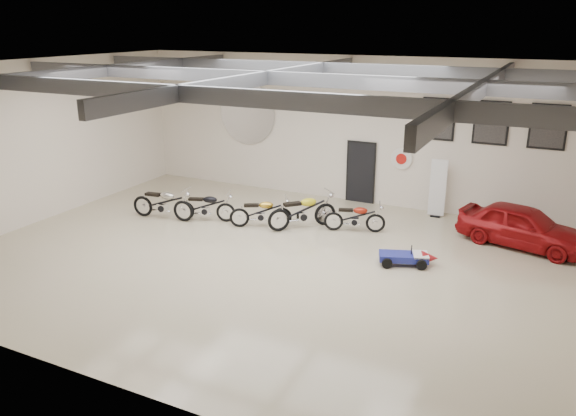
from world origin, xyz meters
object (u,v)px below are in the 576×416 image
at_px(motorcycle_yellow, 302,211).
at_px(go_kart, 409,255).
at_px(motorcycle_black, 205,206).
at_px(vintage_car, 523,226).
at_px(motorcycle_red, 355,217).
at_px(motorcycle_silver, 162,202).
at_px(banner_stand, 438,189).
at_px(motorcycle_gold, 261,212).

distance_m(motorcycle_yellow, go_kart, 3.87).
relative_size(motorcycle_yellow, go_kart, 1.42).
xyz_separation_m(motorcycle_black, vintage_car, (9.21, 2.12, 0.10)).
bearing_deg(motorcycle_black, vintage_car, -5.61).
bearing_deg(go_kart, motorcycle_red, 121.08).
xyz_separation_m(motorcycle_silver, motorcycle_red, (5.92, 1.60, -0.08)).
relative_size(motorcycle_red, go_kart, 1.17).
distance_m(motorcycle_red, go_kart, 2.72).
bearing_deg(banner_stand, motorcycle_black, -154.31).
height_order(motorcycle_silver, go_kart, motorcycle_silver).
xyz_separation_m(banner_stand, motorcycle_red, (-1.92, -2.45, -0.48)).
bearing_deg(motorcycle_gold, motorcycle_yellow, -8.21).
relative_size(banner_stand, motorcycle_silver, 0.90).
xyz_separation_m(motorcycle_black, motorcycle_red, (4.59, 1.17, -0.03)).
bearing_deg(go_kart, motorcycle_silver, 159.49).
relative_size(motorcycle_silver, motorcycle_black, 1.11).
xyz_separation_m(motorcycle_silver, motorcycle_black, (1.33, 0.43, -0.06)).
xyz_separation_m(motorcycle_silver, motorcycle_yellow, (4.39, 1.17, 0.02)).
xyz_separation_m(motorcycle_yellow, vintage_car, (6.15, 1.38, 0.03)).
bearing_deg(motorcycle_red, banner_stand, 33.54).
height_order(motorcycle_red, go_kart, motorcycle_red).
relative_size(motorcycle_silver, motorcycle_red, 1.18).
distance_m(motorcycle_gold, go_kart, 4.92).
xyz_separation_m(motorcycle_gold, motorcycle_red, (2.74, 0.88, -0.02)).
bearing_deg(motorcycle_black, motorcycle_yellow, -4.95).
height_order(motorcycle_black, motorcycle_gold, motorcycle_black).
relative_size(motorcycle_gold, motorcycle_red, 1.04).
height_order(motorcycle_gold, motorcycle_red, motorcycle_gold).
xyz_separation_m(motorcycle_black, motorcycle_gold, (1.85, 0.29, -0.01)).
distance_m(banner_stand, motorcycle_black, 7.46).
xyz_separation_m(banner_stand, motorcycle_black, (-6.51, -3.62, -0.45)).
distance_m(motorcycle_yellow, vintage_car, 6.31).
bearing_deg(go_kart, motorcycle_black, 155.61).
height_order(motorcycle_silver, vintage_car, vintage_car).
distance_m(motorcycle_silver, motorcycle_red, 6.13).
bearing_deg(motorcycle_silver, motorcycle_black, 11.31).
height_order(banner_stand, motorcycle_black, banner_stand).
height_order(banner_stand, motorcycle_red, banner_stand).
xyz_separation_m(motorcycle_black, go_kart, (6.69, -0.55, -0.22)).
distance_m(banner_stand, motorcycle_red, 3.15).
height_order(motorcycle_silver, motorcycle_yellow, motorcycle_yellow).
height_order(go_kart, vintage_car, vintage_car).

